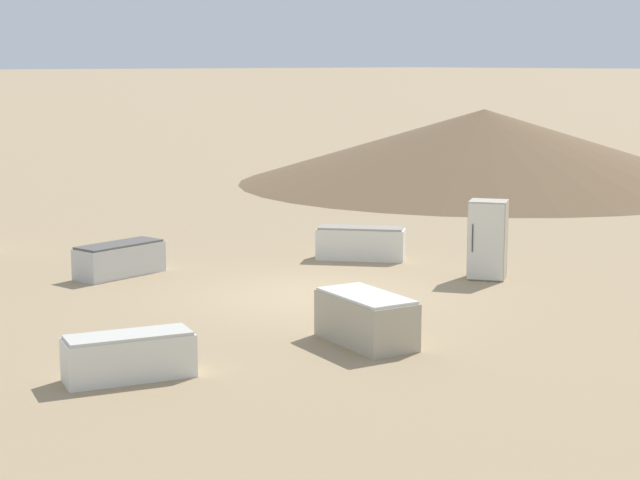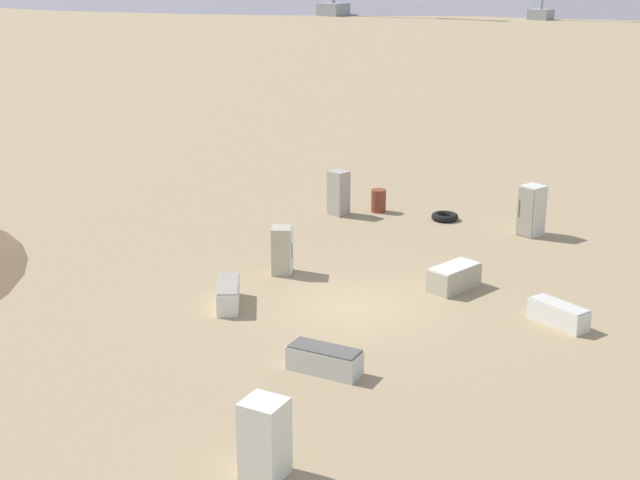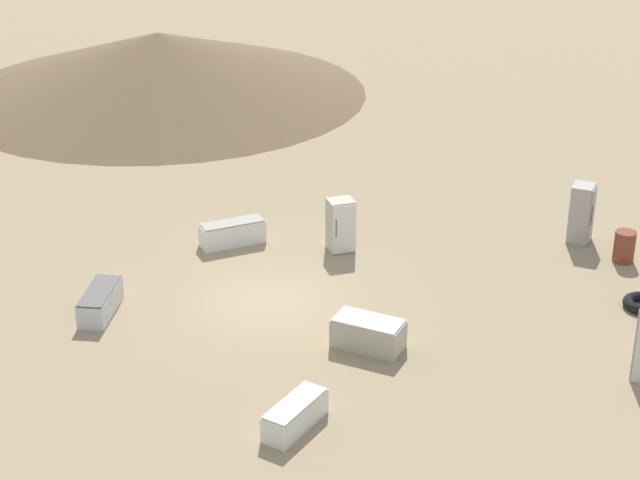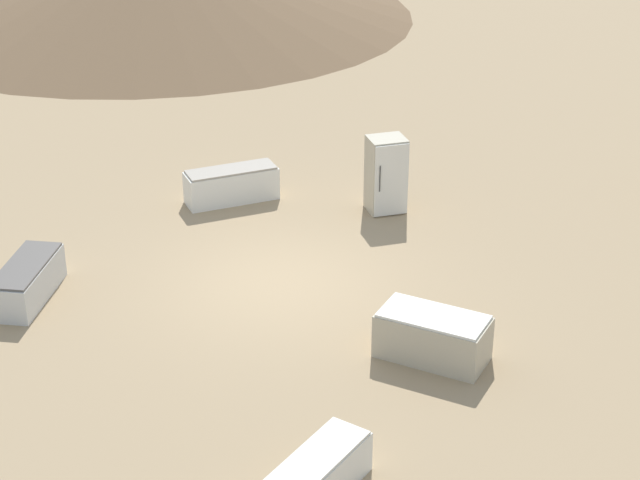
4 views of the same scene
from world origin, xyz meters
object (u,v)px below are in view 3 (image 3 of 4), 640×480
at_px(discarded_fridge_3, 341,225).
at_px(discarded_fridge_4, 295,415).
at_px(discarded_fridge_0, 232,233).
at_px(rusty_barrel, 624,247).
at_px(discarded_fridge_7, 368,334).
at_px(discarded_fridge_5, 582,213).
at_px(discarded_fridge_1, 100,302).

xyz_separation_m(discarded_fridge_3, discarded_fridge_4, (-8.43, -1.36, -0.44)).
relative_size(discarded_fridge_0, discarded_fridge_3, 1.18).
xyz_separation_m(discarded_fridge_0, discarded_fridge_3, (0.50, -2.99, 0.40)).
bearing_deg(discarded_fridge_0, discarded_fridge_4, -11.96).
bearing_deg(rusty_barrel, discarded_fridge_0, 100.49).
bearing_deg(discarded_fridge_0, discarded_fridge_7, 7.91).
xyz_separation_m(discarded_fridge_0, discarded_fridge_4, (-7.93, -4.34, -0.04)).
bearing_deg(discarded_fridge_7, discarded_fridge_0, 57.74).
bearing_deg(discarded_fridge_7, rusty_barrel, -31.72).
bearing_deg(discarded_fridge_5, discarded_fridge_1, -48.28).
height_order(discarded_fridge_0, rusty_barrel, rusty_barrel).
bearing_deg(rusty_barrel, discarded_fridge_7, 139.13).
height_order(discarded_fridge_3, discarded_fridge_5, discarded_fridge_5).
distance_m(discarded_fridge_0, discarded_fridge_7, 6.66).
bearing_deg(discarded_fridge_4, rusty_barrel, 73.91).
height_order(discarded_fridge_0, discarded_fridge_7, discarded_fridge_7).
height_order(discarded_fridge_4, rusty_barrel, rusty_barrel).
xyz_separation_m(discarded_fridge_0, discarded_fridge_1, (-4.66, 1.69, -0.03)).
height_order(discarded_fridge_0, discarded_fridge_4, discarded_fridge_0).
relative_size(discarded_fridge_0, discarded_fridge_4, 1.00).
height_order(discarded_fridge_1, discarded_fridge_7, discarded_fridge_7).
distance_m(discarded_fridge_5, discarded_fridge_7, 8.50).
xyz_separation_m(discarded_fridge_4, rusty_barrel, (9.87, -6.14, 0.14)).
relative_size(discarded_fridge_1, rusty_barrel, 2.12).
height_order(discarded_fridge_3, rusty_barrel, discarded_fridge_3).
relative_size(discarded_fridge_0, discarded_fridge_1, 0.95).
xyz_separation_m(discarded_fridge_1, discarded_fridge_5, (7.60, -10.94, 0.53)).
xyz_separation_m(discarded_fridge_1, discarded_fridge_3, (5.17, -4.67, 0.43)).
distance_m(discarded_fridge_7, rusty_barrel, 8.39).
xyz_separation_m(discarded_fridge_1, discarded_fridge_7, (0.26, -6.68, 0.05)).
xyz_separation_m(discarded_fridge_5, rusty_barrel, (-0.99, -1.23, -0.41)).
bearing_deg(discarded_fridge_5, discarded_fridge_3, -61.86).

